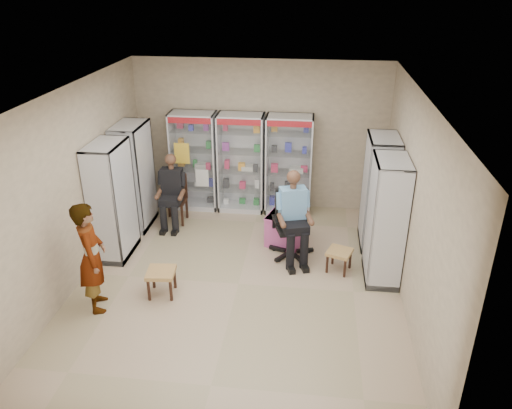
# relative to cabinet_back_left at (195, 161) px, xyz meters

# --- Properties ---
(floor) EXTENTS (6.00, 6.00, 0.00)m
(floor) POSITION_rel_cabinet_back_left_xyz_m (1.30, -2.73, -1.00)
(floor) COLOR tan
(floor) RESTS_ON ground
(room_shell) EXTENTS (5.02, 6.02, 3.01)m
(room_shell) POSITION_rel_cabinet_back_left_xyz_m (1.30, -2.73, 0.97)
(room_shell) COLOR #BFAB8E
(room_shell) RESTS_ON ground
(cabinet_back_left) EXTENTS (0.90, 0.50, 2.00)m
(cabinet_back_left) POSITION_rel_cabinet_back_left_xyz_m (0.00, 0.00, 0.00)
(cabinet_back_left) COLOR silver
(cabinet_back_left) RESTS_ON floor
(cabinet_back_mid) EXTENTS (0.90, 0.50, 2.00)m
(cabinet_back_mid) POSITION_rel_cabinet_back_left_xyz_m (0.95, 0.00, 0.00)
(cabinet_back_mid) COLOR #B8BBC0
(cabinet_back_mid) RESTS_ON floor
(cabinet_back_right) EXTENTS (0.90, 0.50, 2.00)m
(cabinet_back_right) POSITION_rel_cabinet_back_left_xyz_m (1.90, 0.00, 0.00)
(cabinet_back_right) COLOR #ACAEB3
(cabinet_back_right) RESTS_ON floor
(cabinet_right_far) EXTENTS (0.90, 0.50, 2.00)m
(cabinet_right_far) POSITION_rel_cabinet_back_left_xyz_m (3.53, -1.13, 0.00)
(cabinet_right_far) COLOR silver
(cabinet_right_far) RESTS_ON floor
(cabinet_right_near) EXTENTS (0.90, 0.50, 2.00)m
(cabinet_right_near) POSITION_rel_cabinet_back_left_xyz_m (3.53, -2.23, 0.00)
(cabinet_right_near) COLOR #9DA0A4
(cabinet_right_near) RESTS_ON floor
(cabinet_left_far) EXTENTS (0.90, 0.50, 2.00)m
(cabinet_left_far) POSITION_rel_cabinet_back_left_xyz_m (-0.93, -0.93, 0.00)
(cabinet_left_far) COLOR #BABCC2
(cabinet_left_far) RESTS_ON floor
(cabinet_left_near) EXTENTS (0.90, 0.50, 2.00)m
(cabinet_left_near) POSITION_rel_cabinet_back_left_xyz_m (-0.93, -2.03, 0.00)
(cabinet_left_near) COLOR #B6B8BE
(cabinet_left_near) RESTS_ON floor
(wooden_chair) EXTENTS (0.42, 0.42, 0.94)m
(wooden_chair) POSITION_rel_cabinet_back_left_xyz_m (-0.25, -0.73, -0.53)
(wooden_chair) COLOR #311E13
(wooden_chair) RESTS_ON floor
(seated_customer) EXTENTS (0.44, 0.60, 1.34)m
(seated_customer) POSITION_rel_cabinet_back_left_xyz_m (-0.25, -0.78, -0.33)
(seated_customer) COLOR black
(seated_customer) RESTS_ON floor
(office_chair) EXTENTS (0.80, 0.80, 1.17)m
(office_chair) POSITION_rel_cabinet_back_left_xyz_m (2.07, -1.72, -0.41)
(office_chair) COLOR black
(office_chair) RESTS_ON floor
(seated_shopkeeper) EXTENTS (0.67, 0.80, 1.49)m
(seated_shopkeeper) POSITION_rel_cabinet_back_left_xyz_m (2.07, -1.77, -0.26)
(seated_shopkeeper) COLOR #73BAE4
(seated_shopkeeper) RESTS_ON floor
(pink_trunk) EXTENTS (0.72, 0.71, 0.56)m
(pink_trunk) POSITION_rel_cabinet_back_left_xyz_m (1.94, -1.34, -0.72)
(pink_trunk) COLOR #B4488D
(pink_trunk) RESTS_ON floor
(tea_glass) EXTENTS (0.07, 0.07, 0.09)m
(tea_glass) POSITION_rel_cabinet_back_left_xyz_m (1.90, -1.39, -0.39)
(tea_glass) COLOR #532607
(tea_glass) RESTS_ON pink_trunk
(woven_stool_a) EXTENTS (0.47, 0.47, 0.37)m
(woven_stool_a) POSITION_rel_cabinet_back_left_xyz_m (2.87, -2.14, -0.81)
(woven_stool_a) COLOR #A56F45
(woven_stool_a) RESTS_ON floor
(woven_stool_b) EXTENTS (0.45, 0.45, 0.41)m
(woven_stool_b) POSITION_rel_cabinet_back_left_xyz_m (0.19, -3.13, -0.79)
(woven_stool_b) COLOR #A96E47
(woven_stool_b) RESTS_ON floor
(standing_man) EXTENTS (0.60, 0.71, 1.67)m
(standing_man) POSITION_rel_cabinet_back_left_xyz_m (-0.65, -3.54, -0.16)
(standing_man) COLOR gray
(standing_man) RESTS_ON floor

